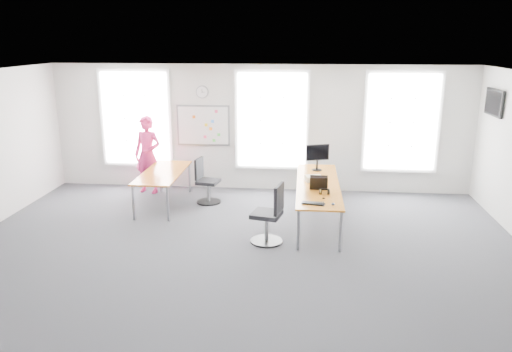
# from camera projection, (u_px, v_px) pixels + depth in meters

# --- Properties ---
(floor) EXTENTS (10.00, 10.00, 0.00)m
(floor) POSITION_uv_depth(u_px,v_px,m) (238.00, 257.00, 8.45)
(floor) COLOR #2A2A30
(floor) RESTS_ON ground
(ceiling) EXTENTS (10.00, 10.00, 0.00)m
(ceiling) POSITION_uv_depth(u_px,v_px,m) (236.00, 77.00, 7.64)
(ceiling) COLOR white
(ceiling) RESTS_ON ground
(wall_back) EXTENTS (10.00, 0.00, 10.00)m
(wall_back) POSITION_uv_depth(u_px,v_px,m) (259.00, 128.00, 11.88)
(wall_back) COLOR silver
(wall_back) RESTS_ON ground
(wall_front) EXTENTS (10.00, 0.00, 10.00)m
(wall_front) POSITION_uv_depth(u_px,v_px,m) (175.00, 294.00, 4.21)
(wall_front) COLOR silver
(wall_front) RESTS_ON ground
(window_left) EXTENTS (1.60, 0.06, 2.20)m
(window_left) POSITION_uv_depth(u_px,v_px,m) (136.00, 118.00, 12.07)
(window_left) COLOR white
(window_left) RESTS_ON wall_back
(window_mid) EXTENTS (1.60, 0.06, 2.20)m
(window_mid) POSITION_uv_depth(u_px,v_px,m) (272.00, 120.00, 11.77)
(window_mid) COLOR white
(window_mid) RESTS_ON wall_back
(window_right) EXTENTS (1.60, 0.06, 2.20)m
(window_right) POSITION_uv_depth(u_px,v_px,m) (401.00, 122.00, 11.50)
(window_right) COLOR white
(window_right) RESTS_ON wall_back
(desk_right) EXTENTS (0.85, 3.17, 0.77)m
(desk_right) POSITION_uv_depth(u_px,v_px,m) (318.00, 186.00, 9.97)
(desk_right) COLOR orange
(desk_right) RESTS_ON ground
(desk_left) EXTENTS (0.83, 2.08, 0.76)m
(desk_left) POSITION_uv_depth(u_px,v_px,m) (163.00, 175.00, 10.90)
(desk_left) COLOR orange
(desk_left) RESTS_ON ground
(chair_right) EXTENTS (0.60, 0.60, 1.11)m
(chair_right) POSITION_uv_depth(u_px,v_px,m) (270.00, 217.00, 8.93)
(chair_right) COLOR black
(chair_right) RESTS_ON ground
(chair_left) EXTENTS (0.54, 0.54, 1.01)m
(chair_left) POSITION_uv_depth(u_px,v_px,m) (206.00, 183.00, 11.14)
(chair_left) COLOR black
(chair_left) RESTS_ON ground
(person) EXTENTS (0.75, 0.58, 1.83)m
(person) POSITION_uv_depth(u_px,v_px,m) (148.00, 155.00, 11.77)
(person) COLOR #DE2A6D
(person) RESTS_ON ground
(whiteboard) EXTENTS (1.20, 0.03, 0.90)m
(whiteboard) POSITION_uv_depth(u_px,v_px,m) (203.00, 125.00, 11.96)
(whiteboard) COLOR white
(whiteboard) RESTS_ON wall_back
(wall_clock) EXTENTS (0.30, 0.04, 0.30)m
(wall_clock) POSITION_uv_depth(u_px,v_px,m) (202.00, 92.00, 11.75)
(wall_clock) COLOR gray
(wall_clock) RESTS_ON wall_back
(tv) EXTENTS (0.06, 0.90, 0.55)m
(tv) POSITION_uv_depth(u_px,v_px,m) (494.00, 102.00, 10.25)
(tv) COLOR black
(tv) RESTS_ON wall_right
(keyboard) EXTENTS (0.42, 0.24, 0.02)m
(keyboard) POSITION_uv_depth(u_px,v_px,m) (313.00, 203.00, 8.74)
(keyboard) COLOR black
(keyboard) RESTS_ON desk_right
(mouse) EXTENTS (0.08, 0.11, 0.04)m
(mouse) POSITION_uv_depth(u_px,v_px,m) (333.00, 204.00, 8.69)
(mouse) COLOR black
(mouse) RESTS_ON desk_right
(lens_cap) EXTENTS (0.07, 0.07, 0.01)m
(lens_cap) POSITION_uv_depth(u_px,v_px,m) (324.00, 198.00, 9.04)
(lens_cap) COLOR black
(lens_cap) RESTS_ON desk_right
(headphones) EXTENTS (0.19, 0.10, 0.11)m
(headphones) POSITION_uv_depth(u_px,v_px,m) (324.00, 192.00, 9.28)
(headphones) COLOR black
(headphones) RESTS_ON desk_right
(laptop_sleeve) EXTENTS (0.34, 0.20, 0.28)m
(laptop_sleeve) POSITION_uv_depth(u_px,v_px,m) (319.00, 183.00, 9.51)
(laptop_sleeve) COLOR black
(laptop_sleeve) RESTS_ON desk_right
(paper_stack) EXTENTS (0.37, 0.31, 0.11)m
(paper_stack) POSITION_uv_depth(u_px,v_px,m) (314.00, 178.00, 10.13)
(paper_stack) COLOR beige
(paper_stack) RESTS_ON desk_right
(monitor) EXTENTS (0.50, 0.22, 0.58)m
(monitor) POSITION_uv_depth(u_px,v_px,m) (317.00, 155.00, 10.86)
(monitor) COLOR black
(monitor) RESTS_ON desk_right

